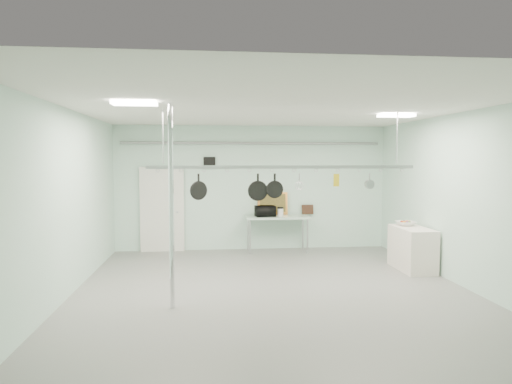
{
  "coord_description": "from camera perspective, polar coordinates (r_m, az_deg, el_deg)",
  "views": [
    {
      "loc": [
        -1.12,
        -7.73,
        2.33
      ],
      "look_at": [
        -0.21,
        1.0,
        1.71
      ],
      "focal_mm": 32.0,
      "sensor_mm": 36.0,
      "label": 1
    }
  ],
  "objects": [
    {
      "name": "wall_vent",
      "position": [
        11.7,
        -5.84,
        3.65
      ],
      "size": [
        0.3,
        0.04,
        0.3
      ],
      "primitive_type": "cube",
      "color": "black",
      "rests_on": "back_wall"
    },
    {
      "name": "fruit_bowl",
      "position": [
        10.42,
        18.18,
        -3.75
      ],
      "size": [
        0.45,
        0.45,
        0.1
      ],
      "primitive_type": "imported",
      "rotation": [
        0.0,
        0.0,
        0.13
      ],
      "color": "silver",
      "rests_on": "side_cabinet"
    },
    {
      "name": "conduit_pipe",
      "position": [
        11.69,
        -0.43,
        6.13
      ],
      "size": [
        6.6,
        0.07,
        0.07
      ],
      "primitive_type": "cylinder",
      "rotation": [
        0.0,
        1.57,
        0.0
      ],
      "color": "gray",
      "rests_on": "back_wall"
    },
    {
      "name": "light_panel_right",
      "position": [
        9.08,
        17.13,
        9.13
      ],
      "size": [
        0.65,
        0.3,
        0.05
      ],
      "primitive_type": "cube",
      "color": "white",
      "rests_on": "ceiling"
    },
    {
      "name": "side_cabinet",
      "position": [
        10.25,
        18.93,
        -6.72
      ],
      "size": [
        0.6,
        1.2,
        0.9
      ],
      "primitive_type": "cube",
      "color": "white",
      "rests_on": "floor"
    },
    {
      "name": "prep_table",
      "position": [
        11.56,
        2.68,
        -3.38
      ],
      "size": [
        1.6,
        0.7,
        0.91
      ],
      "color": "#A6C3B2",
      "rests_on": "floor"
    },
    {
      "name": "painting_small",
      "position": [
        11.98,
        6.47,
        -2.19
      ],
      "size": [
        0.3,
        0.09,
        0.25
      ],
      "primitive_type": "cube",
      "rotation": [
        -0.17,
        0.0,
        0.03
      ],
      "color": "#321C11",
      "rests_on": "prep_table"
    },
    {
      "name": "pot_rack",
      "position": [
        8.14,
        3.41,
        3.35
      ],
      "size": [
        4.8,
        0.06,
        1.0
      ],
      "color": "#B7B7BC",
      "rests_on": "ceiling"
    },
    {
      "name": "light_panel_left",
      "position": [
        7.06,
        -14.95,
        10.67
      ],
      "size": [
        0.65,
        0.3,
        0.05
      ],
      "primitive_type": "cube",
      "color": "white",
      "rests_on": "ceiling"
    },
    {
      "name": "coffee_canister",
      "position": [
        11.49,
        3.06,
        -2.57
      ],
      "size": [
        0.16,
        0.16,
        0.2
      ],
      "primitive_type": "cylinder",
      "rotation": [
        0.0,
        0.0,
        -0.1
      ],
      "color": "silver",
      "rests_on": "prep_table"
    },
    {
      "name": "skillet_right",
      "position": [
        8.13,
        2.35,
        0.87
      ],
      "size": [
        0.31,
        0.09,
        0.41
      ],
      "primitive_type": null,
      "rotation": [
        0.0,
        0.0,
        0.09
      ],
      "color": "black",
      "rests_on": "pot_rack"
    },
    {
      "name": "saucepan",
      "position": [
        8.55,
        14.01,
        1.33
      ],
      "size": [
        0.18,
        0.12,
        0.29
      ],
      "primitive_type": null,
      "rotation": [
        0.0,
        0.0,
        0.18
      ],
      "color": "#A3A4A8",
      "rests_on": "pot_rack"
    },
    {
      "name": "painting_large",
      "position": [
        11.8,
        2.08,
        -1.45
      ],
      "size": [
        0.78,
        0.14,
        0.58
      ],
      "primitive_type": "cube",
      "rotation": [
        -0.14,
        0.0,
        -0.02
      ],
      "color": "#CC7E36",
      "rests_on": "prep_table"
    },
    {
      "name": "grater",
      "position": [
        8.36,
        10.01,
        1.47
      ],
      "size": [
        0.1,
        0.03,
        0.25
      ],
      "primitive_type": null,
      "rotation": [
        0.0,
        0.0,
        0.06
      ],
      "color": "#C49417",
      "rests_on": "pot_rack"
    },
    {
      "name": "skillet_mid",
      "position": [
        8.09,
        0.23,
        0.62
      ],
      "size": [
        0.36,
        0.09,
        0.48
      ],
      "primitive_type": null,
      "rotation": [
        0.0,
        0.0,
        0.08
      ],
      "color": "black",
      "rests_on": "pot_rack"
    },
    {
      "name": "ceiling",
      "position": [
        7.86,
        2.34,
        10.34
      ],
      "size": [
        7.0,
        8.0,
        0.02
      ],
      "primitive_type": "cube",
      "color": "silver",
      "rests_on": "back_wall"
    },
    {
      "name": "microwave",
      "position": [
        11.45,
        1.16,
        -2.41
      ],
      "size": [
        0.53,
        0.39,
        0.27
      ],
      "primitive_type": "imported",
      "rotation": [
        0.0,
        0.0,
        3.28
      ],
      "color": "black",
      "rests_on": "prep_table"
    },
    {
      "name": "chrome_pole",
      "position": [
        7.19,
        -10.53,
        -1.84
      ],
      "size": [
        0.08,
        0.08,
        3.2
      ],
      "primitive_type": "cylinder",
      "color": "silver",
      "rests_on": "floor"
    },
    {
      "name": "floor",
      "position": [
        8.15,
        2.27,
        -12.55
      ],
      "size": [
        8.0,
        8.0,
        0.0
      ],
      "primitive_type": "plane",
      "color": "gray",
      "rests_on": "ground"
    },
    {
      "name": "right_wall",
      "position": [
        9.03,
        24.79,
        -0.95
      ],
      "size": [
        0.02,
        8.0,
        3.2
      ],
      "primitive_type": "cube",
      "color": "silver",
      "rests_on": "floor"
    },
    {
      "name": "back_wall",
      "position": [
        11.8,
        -0.47,
        0.52
      ],
      "size": [
        7.0,
        0.02,
        3.2
      ],
      "primitive_type": "cube",
      "color": "silver",
      "rests_on": "floor"
    },
    {
      "name": "whisk",
      "position": [
        8.2,
        5.45,
        1.31
      ],
      "size": [
        0.18,
        0.18,
        0.29
      ],
      "primitive_type": null,
      "rotation": [
        0.0,
        0.0,
        0.17
      ],
      "color": "silver",
      "rests_on": "pot_rack"
    },
    {
      "name": "skillet_left",
      "position": [
        8.05,
        -7.19,
        0.67
      ],
      "size": [
        0.32,
        0.21,
        0.45
      ],
      "primitive_type": null,
      "rotation": [
        0.0,
        0.0,
        0.49
      ],
      "color": "black",
      "rests_on": "pot_rack"
    },
    {
      "name": "door",
      "position": [
        11.8,
        -11.64,
        -2.24
      ],
      "size": [
        1.1,
        0.1,
        2.2
      ],
      "primitive_type": "cube",
      "color": "silver",
      "rests_on": "floor"
    },
    {
      "name": "fruit_cluster",
      "position": [
        10.42,
        18.19,
        -3.53
      ],
      "size": [
        0.24,
        0.24,
        0.09
      ],
      "primitive_type": null,
      "color": "#9D140E",
      "rests_on": "fruit_bowl"
    }
  ]
}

